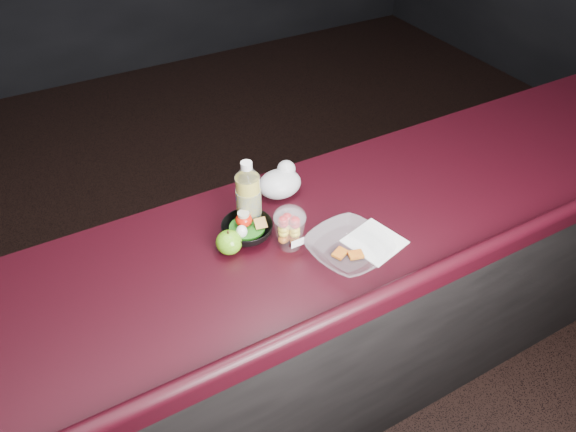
% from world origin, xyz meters
% --- Properties ---
extents(room_shell, '(8.00, 8.00, 8.00)m').
position_xyz_m(room_shell, '(0.00, 0.00, 1.83)').
color(room_shell, black).
rests_on(room_shell, ground).
extents(counter, '(4.06, 0.71, 1.02)m').
position_xyz_m(counter, '(0.00, 0.30, 0.51)').
color(counter, black).
rests_on(counter, ground).
extents(lemonade_bottle, '(0.08, 0.08, 0.25)m').
position_xyz_m(lemonade_bottle, '(0.00, 0.42, 1.12)').
color(lemonade_bottle, gold).
rests_on(lemonade_bottle, counter).
extents(fruit_cup, '(0.10, 0.10, 0.15)m').
position_xyz_m(fruit_cup, '(0.07, 0.27, 1.09)').
color(fruit_cup, white).
rests_on(fruit_cup, counter).
extents(green_apple, '(0.08, 0.08, 0.09)m').
position_xyz_m(green_apple, '(-0.11, 0.34, 1.06)').
color(green_apple, '#427E0E').
rests_on(green_apple, counter).
extents(plastic_bag, '(0.16, 0.13, 0.11)m').
position_xyz_m(plastic_bag, '(0.17, 0.52, 1.07)').
color(plastic_bag, silver).
rests_on(plastic_bag, counter).
extents(snack_bowl, '(0.21, 0.21, 0.09)m').
position_xyz_m(snack_bowl, '(-0.03, 0.37, 1.05)').
color(snack_bowl, black).
rests_on(snack_bowl, counter).
extents(takeout_bowl, '(0.29, 0.29, 0.06)m').
position_xyz_m(takeout_bowl, '(0.21, 0.14, 1.05)').
color(takeout_bowl, silver).
rests_on(takeout_bowl, counter).
extents(paper_napkin, '(0.20, 0.20, 0.00)m').
position_xyz_m(paper_napkin, '(0.32, 0.15, 1.02)').
color(paper_napkin, white).
rests_on(paper_napkin, counter).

